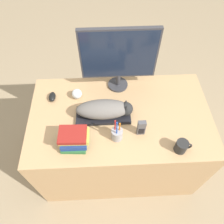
{
  "coord_description": "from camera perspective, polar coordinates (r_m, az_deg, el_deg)",
  "views": [
    {
      "loc": [
        -0.1,
        -0.51,
        2.06
      ],
      "look_at": [
        -0.06,
        0.37,
        0.83
      ],
      "focal_mm": 35.0,
      "sensor_mm": 36.0,
      "label": 1
    }
  ],
  "objects": [
    {
      "name": "desk",
      "position": [
        1.9,
        1.83,
        -7.41
      ],
      "size": [
        1.31,
        0.76,
        0.77
      ],
      "color": "tan",
      "rests_on": "ground_plane"
    },
    {
      "name": "computer_mouse",
      "position": [
        1.7,
        -15.34,
        3.86
      ],
      "size": [
        0.05,
        0.09,
        0.04
      ],
      "color": "black",
      "rests_on": "desk"
    },
    {
      "name": "coffee_mug",
      "position": [
        1.46,
        17.74,
        -8.55
      ],
      "size": [
        0.11,
        0.08,
        0.09
      ],
      "color": "black",
      "rests_on": "desk"
    },
    {
      "name": "ground_plane",
      "position": [
        2.12,
        2.27,
        -21.52
      ],
      "size": [
        12.0,
        12.0,
        0.0
      ],
      "primitive_type": "plane",
      "color": "#998466"
    },
    {
      "name": "book_stack",
      "position": [
        1.42,
        -9.96,
        -6.73
      ],
      "size": [
        0.19,
        0.17,
        0.13
      ],
      "color": "#2D6B38",
      "rests_on": "desk"
    },
    {
      "name": "cat",
      "position": [
        1.49,
        -1.57,
        0.75
      ],
      "size": [
        0.39,
        0.15,
        0.12
      ],
      "color": "#66605B",
      "rests_on": "keyboard"
    },
    {
      "name": "keyboard",
      "position": [
        1.55,
        -2.27,
        -0.83
      ],
      "size": [
        0.38,
        0.16,
        0.02
      ],
      "color": "black",
      "rests_on": "desk"
    },
    {
      "name": "phone",
      "position": [
        1.44,
        7.67,
        -4.11
      ],
      "size": [
        0.05,
        0.03,
        0.13
      ],
      "color": "#4C4C51",
      "rests_on": "desk"
    },
    {
      "name": "monitor",
      "position": [
        1.54,
        1.95,
        14.35
      ],
      "size": [
        0.54,
        0.15,
        0.51
      ],
      "color": "#333338",
      "rests_on": "desk"
    },
    {
      "name": "pen_cup",
      "position": [
        1.43,
        1.31,
        -5.72
      ],
      "size": [
        0.07,
        0.07,
        0.21
      ],
      "color": "#939399",
      "rests_on": "desk"
    },
    {
      "name": "baseball",
      "position": [
        1.66,
        -9.17,
        4.71
      ],
      "size": [
        0.07,
        0.07,
        0.07
      ],
      "color": "silver",
      "rests_on": "desk"
    }
  ]
}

